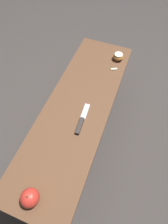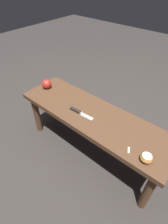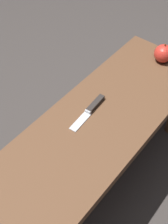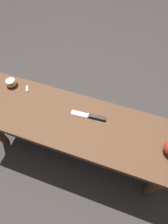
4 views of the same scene
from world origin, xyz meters
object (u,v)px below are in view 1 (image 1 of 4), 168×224
apple_whole (30,198)px  knife (81,122)px  wooden_bench (78,113)px  apple_cut (118,57)px

apple_whole → knife: bearing=171.3°
wooden_bench → knife: (0.10, 0.06, 0.08)m
apple_whole → apple_cut: bearing=172.9°
apple_cut → knife: bearing=-5.9°
wooden_bench → knife: size_ratio=5.96×
apple_whole → apple_cut: (-1.07, 0.13, -0.02)m
knife → apple_whole: apple_whole is taller
wooden_bench → apple_cut: bearing=166.3°
knife → apple_cut: 0.61m
wooden_bench → apple_cut: (-0.51, 0.12, 0.10)m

